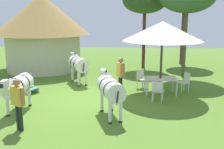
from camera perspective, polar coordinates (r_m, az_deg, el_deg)
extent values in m
plane|color=#557E29|center=(11.32, -5.95, -5.22)|extent=(36.00, 36.00, 0.00)
cylinder|color=beige|center=(17.67, -14.55, 4.75)|extent=(4.67, 4.67, 2.26)
cone|color=#A07E43|center=(17.51, -14.99, 12.48)|extent=(6.01, 6.01, 2.50)
cylinder|color=#44302A|center=(11.83, 10.56, 1.42)|extent=(0.10, 0.10, 2.39)
cone|color=beige|center=(11.63, 10.89, 9.23)|extent=(3.48, 3.48, 0.83)
cube|color=silver|center=(11.93, 10.47, -0.82)|extent=(1.46, 0.95, 0.04)
cylinder|color=silver|center=(12.31, 7.12, -2.06)|extent=(0.06, 0.06, 0.70)
cylinder|color=silver|center=(12.51, 13.08, -2.06)|extent=(0.06, 0.06, 0.70)
cylinder|color=silver|center=(11.57, 7.49, -3.05)|extent=(0.06, 0.06, 0.70)
cylinder|color=silver|center=(11.78, 13.83, -3.02)|extent=(0.06, 0.06, 0.70)
cube|color=silver|center=(12.80, 6.68, -1.00)|extent=(0.61, 0.60, 0.04)
cube|color=silver|center=(12.89, 6.14, 0.13)|extent=(0.37, 0.31, 0.45)
cylinder|color=silver|center=(12.86, 7.82, -2.01)|extent=(0.04, 0.04, 0.45)
cylinder|color=silver|center=(12.61, 6.56, -2.28)|extent=(0.04, 0.04, 0.45)
cylinder|color=silver|center=(13.11, 6.74, -1.69)|extent=(0.04, 0.04, 0.45)
cylinder|color=silver|center=(12.87, 5.49, -1.94)|extent=(0.04, 0.04, 0.45)
cube|color=silver|center=(10.88, 9.87, -3.61)|extent=(0.52, 0.50, 0.04)
cube|color=silver|center=(10.64, 9.82, -2.73)|extent=(0.44, 0.13, 0.45)
cylinder|color=silver|center=(11.14, 8.94, -4.40)|extent=(0.04, 0.04, 0.45)
cylinder|color=silver|center=(11.11, 10.90, -4.53)|extent=(0.04, 0.04, 0.45)
cylinder|color=silver|center=(10.80, 8.73, -4.95)|extent=(0.04, 0.04, 0.45)
cylinder|color=silver|center=(10.76, 10.74, -5.08)|extent=(0.04, 0.04, 0.45)
cube|color=silver|center=(12.56, 15.16, -1.64)|extent=(0.55, 0.56, 0.04)
cube|color=silver|center=(12.61, 15.95, -0.59)|extent=(0.19, 0.43, 0.45)
cylinder|color=silver|center=(12.37, 14.84, -2.93)|extent=(0.04, 0.04, 0.45)
cylinder|color=silver|center=(12.68, 13.96, -2.49)|extent=(0.04, 0.04, 0.45)
cylinder|color=silver|center=(12.56, 16.25, -2.78)|extent=(0.04, 0.04, 0.45)
cylinder|color=silver|center=(12.87, 15.34, -2.35)|extent=(0.04, 0.04, 0.45)
cylinder|color=black|center=(11.75, 1.70, -2.35)|extent=(0.12, 0.12, 0.84)
cylinder|color=black|center=(11.61, 1.98, -2.53)|extent=(0.12, 0.12, 0.84)
cube|color=gold|center=(11.51, 1.86, 1.00)|extent=(0.38, 0.50, 0.59)
cylinder|color=#9C6C58|center=(11.74, 1.38, 1.33)|extent=(0.09, 0.09, 0.56)
cylinder|color=#9C6C58|center=(11.28, 2.36, 0.84)|extent=(0.09, 0.09, 0.56)
sphere|color=#9C6C58|center=(11.43, 1.88, 3.12)|extent=(0.23, 0.23, 0.23)
cylinder|color=black|center=(8.70, -19.70, -8.72)|extent=(0.12, 0.12, 0.82)
cylinder|color=black|center=(8.59, -19.16, -8.97)|extent=(0.12, 0.12, 0.82)
cube|color=gold|center=(8.42, -19.79, -4.39)|extent=(0.48, 0.42, 0.58)
cylinder|color=#A4664B|center=(8.62, -20.72, -3.95)|extent=(0.09, 0.09, 0.55)
cylinder|color=#A4664B|center=(8.21, -18.82, -4.63)|extent=(0.09, 0.09, 0.55)
sphere|color=#A4664B|center=(8.31, -20.00, -1.61)|extent=(0.22, 0.22, 0.22)
cube|color=teal|center=(12.54, -17.20, -2.89)|extent=(0.72, 0.70, 0.03)
cube|color=silver|center=(12.67, -18.15, -1.65)|extent=(0.66, 0.68, 0.40)
cube|color=beige|center=(12.78, -16.52, -3.06)|extent=(0.57, 0.29, 0.22)
cube|color=beige|center=(12.43, -18.20, -3.62)|extent=(0.57, 0.29, 0.22)
cylinder|color=silver|center=(13.62, -7.25, 2.33)|extent=(1.29, 1.60, 0.70)
cylinder|color=black|center=(13.35, -6.88, 2.12)|extent=(0.67, 0.40, 0.71)
cylinder|color=black|center=(13.86, -7.57, 2.50)|extent=(0.67, 0.40, 0.71)
cylinder|color=silver|center=(14.27, -8.14, 3.51)|extent=(0.54, 0.63, 0.52)
cube|color=silver|center=(14.51, -8.47, 4.30)|extent=(0.35, 0.44, 0.20)
cube|color=black|center=(14.69, -8.67, 4.27)|extent=(0.16, 0.16, 0.12)
cube|color=black|center=(14.24, -8.17, 4.31)|extent=(0.21, 0.34, 0.28)
cylinder|color=silver|center=(14.21, -8.58, 0.06)|extent=(0.11, 0.11, 0.77)
cylinder|color=black|center=(14.29, -8.53, -1.33)|extent=(0.13, 0.13, 0.06)
cylinder|color=silver|center=(14.32, -7.10, 0.20)|extent=(0.11, 0.11, 0.77)
cylinder|color=black|center=(14.40, -7.06, -1.18)|extent=(0.13, 0.13, 0.06)
cylinder|color=silver|center=(13.18, -7.26, -0.90)|extent=(0.11, 0.11, 0.77)
cylinder|color=black|center=(13.27, -7.22, -2.40)|extent=(0.13, 0.13, 0.06)
cylinder|color=silver|center=(13.30, -5.68, -0.74)|extent=(0.11, 0.11, 0.77)
cylinder|color=black|center=(13.39, -5.65, -2.22)|extent=(0.13, 0.13, 0.06)
cylinder|color=black|center=(12.91, -6.22, 1.32)|extent=(0.15, 0.23, 0.53)
cylinder|color=silver|center=(9.02, -0.27, -3.00)|extent=(1.12, 1.65, 0.66)
cylinder|color=black|center=(8.74, 0.25, -3.52)|extent=(0.67, 0.29, 0.68)
cylinder|color=black|center=(9.28, -0.70, -2.55)|extent=(0.67, 0.29, 0.68)
cylinder|color=silver|center=(9.69, -1.43, -0.79)|extent=(0.46, 0.61, 0.50)
cube|color=silver|center=(9.92, -1.82, 0.48)|extent=(0.30, 0.44, 0.20)
cube|color=black|center=(10.10, -2.06, 0.52)|extent=(0.15, 0.15, 0.12)
cube|color=black|center=(9.64, -1.44, 0.36)|extent=(0.16, 0.36, 0.28)
cylinder|color=silver|center=(9.71, -2.19, -5.82)|extent=(0.11, 0.11, 0.78)
cylinder|color=black|center=(9.83, -2.18, -7.82)|extent=(0.13, 0.13, 0.06)
cylinder|color=silver|center=(9.79, -0.11, -5.64)|extent=(0.11, 0.11, 0.78)
cylinder|color=black|center=(9.91, -0.10, -7.63)|extent=(0.13, 0.13, 0.06)
cylinder|color=silver|center=(8.65, -0.44, -8.18)|extent=(0.11, 0.11, 0.78)
cylinder|color=black|center=(8.79, -0.44, -10.38)|extent=(0.13, 0.13, 0.06)
cylinder|color=silver|center=(8.75, 1.89, -7.95)|extent=(0.11, 0.11, 0.78)
cylinder|color=black|center=(8.88, 1.87, -10.13)|extent=(0.13, 0.13, 0.06)
cylinder|color=black|center=(8.31, 1.18, -5.13)|extent=(0.12, 0.24, 0.53)
cylinder|color=silver|center=(10.20, -19.75, -2.25)|extent=(0.67, 1.47, 0.66)
cylinder|color=black|center=(10.46, -19.11, -1.84)|extent=(0.67, 0.09, 0.67)
cylinder|color=black|center=(9.97, -20.34, -2.64)|extent=(0.67, 0.09, 0.67)
cylinder|color=silver|center=(9.52, -21.57, -2.33)|extent=(0.30, 0.54, 0.50)
cube|color=silver|center=(9.24, -22.38, -1.82)|extent=(0.18, 0.40, 0.20)
cube|color=black|center=(9.09, -22.86, -2.29)|extent=(0.12, 0.12, 0.12)
cube|color=black|center=(9.47, -21.67, -1.17)|extent=(0.04, 0.37, 0.28)
cylinder|color=silver|center=(9.82, -19.80, -6.56)|extent=(0.11, 0.11, 0.73)
cylinder|color=black|center=(9.93, -19.65, -8.37)|extent=(0.13, 0.13, 0.06)
cylinder|color=silver|center=(9.97, -21.70, -6.42)|extent=(0.11, 0.11, 0.73)
cylinder|color=black|center=(10.08, -21.55, -8.22)|extent=(0.13, 0.13, 0.06)
cylinder|color=silver|center=(10.79, -17.45, -4.65)|extent=(0.11, 0.11, 0.73)
cylinder|color=black|center=(10.89, -17.34, -6.32)|extent=(0.13, 0.13, 0.06)
cylinder|color=silver|center=(10.92, -19.22, -4.56)|extent=(0.11, 0.11, 0.73)
cylinder|color=black|center=(11.02, -19.09, -6.22)|extent=(0.13, 0.13, 0.06)
cylinder|color=black|center=(10.92, -18.09, -1.71)|extent=(0.05, 0.24, 0.53)
cylinder|color=#522C20|center=(17.66, 6.91, 7.28)|extent=(0.22, 0.22, 3.62)
ellipsoid|color=#2D4A24|center=(17.60, 7.15, 15.75)|extent=(2.89, 2.89, 1.74)
cylinder|color=brown|center=(15.47, 15.45, 6.17)|extent=(0.20, 0.20, 3.64)
cylinder|color=brown|center=(19.55, 15.10, 7.99)|extent=(0.28, 0.28, 3.98)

